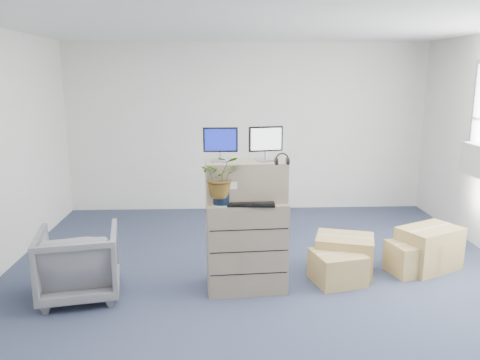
# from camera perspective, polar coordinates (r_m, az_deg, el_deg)

# --- Properties ---
(ground) EXTENTS (7.00, 7.00, 0.00)m
(ground) POSITION_cam_1_polar(r_m,az_deg,el_deg) (4.90, 3.31, -14.74)
(ground) COLOR #29334A
(ground) RESTS_ON ground
(wall_back) EXTENTS (6.00, 0.02, 2.80)m
(wall_back) POSITION_cam_1_polar(r_m,az_deg,el_deg) (7.91, 0.89, 6.38)
(wall_back) COLOR silver
(wall_back) RESTS_ON ground
(filing_cabinet_lower) EXTENTS (0.86, 0.56, 0.97)m
(filing_cabinet_lower) POSITION_cam_1_polar(r_m,az_deg,el_deg) (5.04, 0.74, -7.90)
(filing_cabinet_lower) COLOR #83725A
(filing_cabinet_lower) RESTS_ON ground
(filing_cabinet_upper) EXTENTS (0.86, 0.47, 0.42)m
(filing_cabinet_upper) POSITION_cam_1_polar(r_m,az_deg,el_deg) (4.89, 0.69, -0.06)
(filing_cabinet_upper) COLOR #83725A
(filing_cabinet_upper) RESTS_ON filing_cabinet_lower
(monitor_left) EXTENTS (0.35, 0.14, 0.35)m
(monitor_left) POSITION_cam_1_polar(r_m,az_deg,el_deg) (4.81, -2.40, 4.61)
(monitor_left) COLOR #99999E
(monitor_left) RESTS_ON filing_cabinet_upper
(monitor_right) EXTENTS (0.36, 0.17, 0.36)m
(monitor_right) POSITION_cam_1_polar(r_m,az_deg,el_deg) (4.84, 3.17, 4.70)
(monitor_right) COLOR #99999E
(monitor_right) RESTS_ON filing_cabinet_upper
(headphones) EXTENTS (0.14, 0.02, 0.14)m
(headphones) POSITION_cam_1_polar(r_m,az_deg,el_deg) (4.72, 5.14, 2.48)
(headphones) COLOR black
(headphones) RESTS_ON filing_cabinet_upper
(keyboard) EXTENTS (0.50, 0.24, 0.03)m
(keyboard) POSITION_cam_1_polar(r_m,az_deg,el_deg) (4.74, 1.37, -2.92)
(keyboard) COLOR black
(keyboard) RESTS_ON filing_cabinet_lower
(mouse) EXTENTS (0.11, 0.08, 0.03)m
(mouse) POSITION_cam_1_polar(r_m,az_deg,el_deg) (4.88, 4.68, -2.43)
(mouse) COLOR silver
(mouse) RESTS_ON filing_cabinet_lower
(water_bottle) EXTENTS (0.06, 0.06, 0.23)m
(water_bottle) POSITION_cam_1_polar(r_m,az_deg,el_deg) (4.92, 2.05, -1.15)
(water_bottle) COLOR gray
(water_bottle) RESTS_ON filing_cabinet_lower
(phone_dock) EXTENTS (0.06, 0.05, 0.13)m
(phone_dock) POSITION_cam_1_polar(r_m,az_deg,el_deg) (4.89, 0.36, -2.03)
(phone_dock) COLOR silver
(phone_dock) RESTS_ON filing_cabinet_lower
(external_drive) EXTENTS (0.24, 0.20, 0.06)m
(external_drive) POSITION_cam_1_polar(r_m,az_deg,el_deg) (5.04, 4.34, -1.79)
(external_drive) COLOR black
(external_drive) RESTS_ON filing_cabinet_lower
(tissue_box) EXTENTS (0.25, 0.17, 0.09)m
(tissue_box) POSITION_cam_1_polar(r_m,az_deg,el_deg) (5.00, 4.06, -1.06)
(tissue_box) COLOR #408DDA
(tissue_box) RESTS_ON external_drive
(potted_plant) EXTENTS (0.40, 0.44, 0.42)m
(potted_plant) POSITION_cam_1_polar(r_m,az_deg,el_deg) (4.68, -2.34, -0.26)
(potted_plant) COLOR #94AF8D
(potted_plant) RESTS_ON filing_cabinet_lower
(office_chair) EXTENTS (0.91, 0.87, 0.80)m
(office_chair) POSITION_cam_1_polar(r_m,az_deg,el_deg) (5.15, -19.05, -9.15)
(office_chair) COLOR slate
(office_chair) RESTS_ON ground
(cardboard_boxes) EXTENTS (1.90, 1.00, 0.51)m
(cardboard_boxes) POSITION_cam_1_polar(r_m,az_deg,el_deg) (5.74, 17.17, -8.73)
(cardboard_boxes) COLOR #A1854D
(cardboard_boxes) RESTS_ON ground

